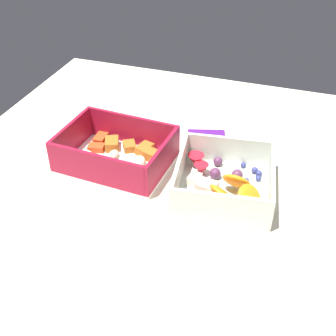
# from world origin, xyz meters

# --- Properties ---
(table_surface) EXTENTS (0.80, 0.80, 0.02)m
(table_surface) POSITION_xyz_m (0.00, 0.00, 0.01)
(table_surface) COLOR beige
(table_surface) RESTS_ON ground
(pasta_container) EXTENTS (0.19, 0.15, 0.06)m
(pasta_container) POSITION_xyz_m (-0.10, 0.01, 0.04)
(pasta_container) COLOR white
(pasta_container) RESTS_ON table_surface
(fruit_bowl) EXTENTS (0.17, 0.18, 0.06)m
(fruit_bowl) POSITION_xyz_m (0.09, -0.01, 0.04)
(fruit_bowl) COLOR silver
(fruit_bowl) RESTS_ON table_surface
(candy_bar) EXTENTS (0.07, 0.04, 0.01)m
(candy_bar) POSITION_xyz_m (0.02, 0.14, 0.03)
(candy_bar) COLOR #51197A
(candy_bar) RESTS_ON table_surface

